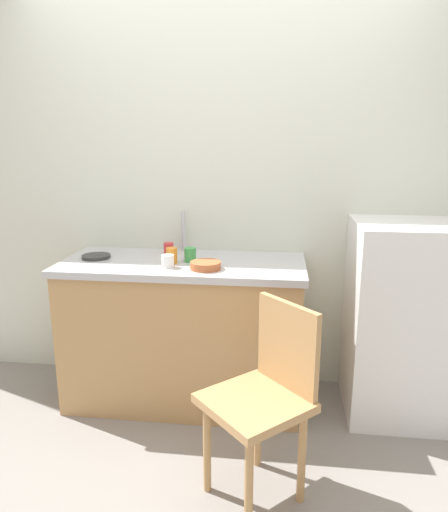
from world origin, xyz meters
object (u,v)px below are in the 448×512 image
at_px(refrigerator, 405,321).
at_px(cup_white, 168,261).
at_px(terracotta_bowl, 206,265).
at_px(hotplate, 96,256).
at_px(cup_green, 190,255).
at_px(cup_red, 169,248).
at_px(chair, 265,393).
at_px(cup_orange, 172,256).

xyz_separation_m(refrigerator, cup_white, (-1.35, -0.16, 0.35)).
bearing_deg(terracotta_bowl, cup_white, 177.50).
height_order(hotplate, cup_white, cup_white).
relative_size(refrigerator, hotplate, 6.70).
bearing_deg(cup_green, cup_red, 134.76).
xyz_separation_m(refrigerator, terracotta_bowl, (-1.13, -0.17, 0.34)).
relative_size(refrigerator, chair, 1.28).
distance_m(chair, cup_red, 1.20).
bearing_deg(terracotta_bowl, chair, -58.84).
relative_size(refrigerator, cup_red, 15.95).
bearing_deg(chair, hotplate, -168.72).
bearing_deg(cup_white, cup_red, 102.87).
bearing_deg(hotplate, chair, -35.68).
relative_size(chair, cup_white, 12.47).
xyz_separation_m(cup_white, cup_orange, (0.00, 0.09, 0.01)).
bearing_deg(cup_orange, hotplate, 172.24).
bearing_deg(hotplate, cup_green, -1.47).
height_order(chair, hotplate, hotplate).
height_order(refrigerator, chair, refrigerator).
height_order(refrigerator, cup_orange, refrigerator).
relative_size(terracotta_bowl, cup_red, 2.37).
relative_size(hotplate, cup_orange, 1.85).
distance_m(hotplate, cup_red, 0.44).
distance_m(refrigerator, cup_orange, 1.39).
distance_m(cup_white, cup_orange, 0.09).
height_order(cup_green, cup_white, cup_green).
relative_size(chair, cup_red, 12.47).
xyz_separation_m(chair, cup_white, (-0.57, 0.60, 0.42)).
xyz_separation_m(chair, cup_red, (-0.65, 0.92, 0.42)).
xyz_separation_m(refrigerator, chair, (-0.77, -0.77, -0.07)).
distance_m(refrigerator, cup_red, 1.47).
bearing_deg(cup_orange, cup_red, 108.20).
distance_m(chair, cup_green, 0.98).
height_order(terracotta_bowl, cup_white, cup_white).
distance_m(refrigerator, cup_white, 1.40).
height_order(refrigerator, cup_white, refrigerator).
bearing_deg(refrigerator, cup_orange, -176.76).
relative_size(terracotta_bowl, hotplate, 0.99).
xyz_separation_m(chair, hotplate, (-1.05, 0.76, 0.40)).
relative_size(refrigerator, cup_white, 15.96).
height_order(terracotta_bowl, cup_red, cup_red).
bearing_deg(cup_red, chair, -54.81).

